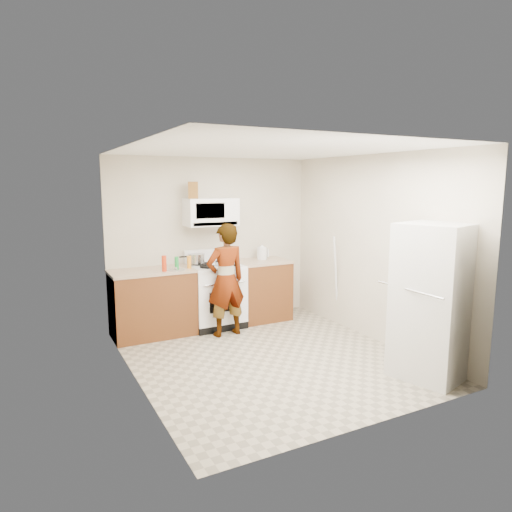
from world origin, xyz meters
TOP-DOWN VIEW (x-y plane):
  - floor at (0.00, 0.00)m, footprint 3.60×3.60m
  - back_wall at (0.00, 1.79)m, footprint 3.20×0.02m
  - right_wall at (1.59, 0.00)m, footprint 0.02×3.60m
  - cabinet_left at (-1.04, 1.49)m, footprint 1.12×0.62m
  - counter_left at (-1.04, 1.49)m, footprint 1.14×0.64m
  - cabinet_right at (0.68, 1.49)m, footprint 0.80×0.62m
  - counter_right at (0.68, 1.49)m, footprint 0.82×0.64m
  - gas_range at (-0.10, 1.48)m, footprint 0.76×0.65m
  - microwave at (-0.10, 1.61)m, footprint 0.76×0.38m
  - person at (-0.13, 1.03)m, footprint 0.60×0.42m
  - fridge at (1.32, -1.27)m, footprint 0.87×0.87m
  - kettle at (0.74, 1.58)m, footprint 0.19×0.19m
  - jug at (-0.38, 1.58)m, footprint 0.18×0.18m
  - saucepan at (-0.33, 1.62)m, footprint 0.28×0.28m
  - tray at (0.01, 1.36)m, footprint 0.28×0.22m
  - bottle_spray at (-0.91, 1.31)m, footprint 0.08×0.08m
  - bottle_hot_sauce at (-0.54, 1.37)m, footprint 0.06×0.06m
  - bottle_green_cap at (-0.72, 1.35)m, footprint 0.07×0.07m
  - pot_lid at (-0.74, 1.32)m, footprint 0.26×0.26m
  - broom at (1.56, 0.74)m, footprint 0.26×0.18m

SIDE VIEW (x-z plane):
  - floor at x=0.00m, z-range 0.00..0.00m
  - cabinet_left at x=-1.04m, z-range 0.00..0.90m
  - cabinet_right at x=0.68m, z-range 0.00..0.90m
  - gas_range at x=-0.10m, z-range -0.08..1.05m
  - broom at x=1.56m, z-range 0.01..1.35m
  - person at x=-0.13m, z-range 0.00..1.58m
  - fridge at x=1.32m, z-range 0.00..1.70m
  - counter_left at x=-1.04m, z-range 0.90..0.93m
  - counter_right at x=0.68m, z-range 0.90..0.93m
  - pot_lid at x=-0.74m, z-range 0.94..0.95m
  - tray at x=0.01m, z-range 0.93..0.98m
  - saucepan at x=-0.33m, z-range 0.95..1.08m
  - bottle_hot_sauce at x=-0.54m, z-range 0.94..1.11m
  - bottle_green_cap at x=-0.72m, z-range 0.94..1.12m
  - kettle at x=0.74m, z-range 0.94..1.12m
  - bottle_spray at x=-0.91m, z-range 0.94..1.15m
  - back_wall at x=0.00m, z-range 0.00..2.50m
  - right_wall at x=1.59m, z-range 0.00..2.50m
  - microwave at x=-0.10m, z-range 1.50..1.90m
  - jug at x=-0.38m, z-range 1.90..2.14m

